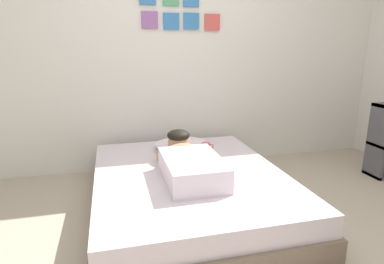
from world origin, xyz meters
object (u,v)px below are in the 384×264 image
at_px(cell_phone, 227,181).
at_px(bed, 189,190).
at_px(coffee_cup, 206,147).
at_px(pillow, 180,144).
at_px(person_lying, 188,161).

bearing_deg(cell_phone, bed, 129.04).
bearing_deg(bed, coffee_cup, 59.10).
xyz_separation_m(pillow, person_lying, (-0.08, -0.64, 0.05)).
bearing_deg(cell_phone, pillow, 100.73).
bearing_deg(pillow, bed, -95.88).
bearing_deg(pillow, coffee_cup, -25.72).
relative_size(pillow, person_lying, 0.57).
xyz_separation_m(pillow, coffee_cup, (0.23, -0.11, -0.02)).
bearing_deg(pillow, person_lying, -96.90).
relative_size(bed, coffee_cup, 15.23).
bearing_deg(person_lying, coffee_cup, 59.93).
height_order(pillow, person_lying, person_lying).
distance_m(bed, coffee_cup, 0.60).
bearing_deg(person_lying, pillow, 83.10).
bearing_deg(cell_phone, person_lying, 135.87).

